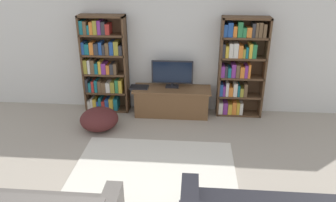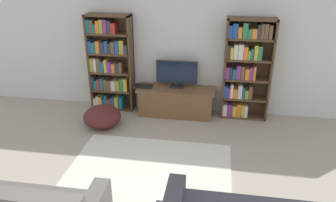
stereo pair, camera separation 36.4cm
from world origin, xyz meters
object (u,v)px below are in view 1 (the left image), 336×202
object	(u,v)px
bookshelf_right	(239,67)
television	(172,73)
laptop	(139,87)
tv_stand	(172,101)
bookshelf_left	(104,65)
beanbag_ottoman	(99,119)

from	to	relation	value
bookshelf_right	television	world-z (taller)	bookshelf_right
laptop	tv_stand	bearing A→B (deg)	1.68
television	bookshelf_right	bearing A→B (deg)	2.62
bookshelf_right	tv_stand	bearing A→B (deg)	-173.98
bookshelf_left	bookshelf_right	xyz separation A→B (m)	(2.50, 0.00, 0.04)
television	beanbag_ottoman	size ratio (longest dim) A/B	1.16
bookshelf_left	bookshelf_right	size ratio (longest dim) A/B	1.00
bookshelf_left	television	bearing A→B (deg)	-2.39
tv_stand	laptop	size ratio (longest dim) A/B	4.23
bookshelf_left	laptop	xyz separation A→B (m)	(0.68, -0.14, -0.36)
tv_stand	laptop	xyz separation A→B (m)	(-0.61, -0.02, 0.27)
bookshelf_right	tv_stand	xyz separation A→B (m)	(-1.21, -0.13, -0.67)
bookshelf_left	tv_stand	size ratio (longest dim) A/B	1.27
bookshelf_left	beanbag_ottoman	world-z (taller)	bookshelf_left
bookshelf_left	tv_stand	xyz separation A→B (m)	(1.28, -0.13, -0.63)
television	laptop	xyz separation A→B (m)	(-0.61, -0.09, -0.26)
beanbag_ottoman	laptop	bearing A→B (deg)	47.79
bookshelf_right	laptop	distance (m)	1.87
bookshelf_left	television	distance (m)	1.29
tv_stand	beanbag_ottoman	xyz separation A→B (m)	(-1.21, -0.68, -0.08)
beanbag_ottoman	television	bearing A→B (deg)	31.92
tv_stand	television	bearing A→B (deg)	90.00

